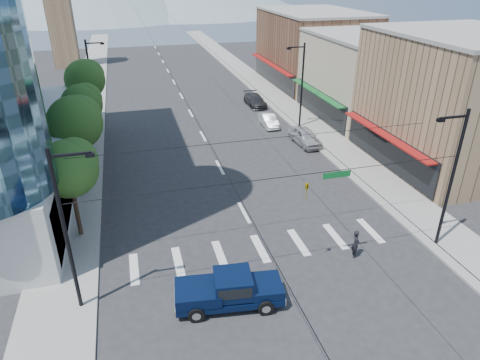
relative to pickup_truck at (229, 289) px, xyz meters
The scene contains 19 objects.
ground 4.44m from the pickup_truck, 40.32° to the left, with size 160.00×160.00×0.00m, color #28282B.
sidewalk_left 43.68m from the pickup_truck, 101.49° to the left, with size 4.00×120.00×0.15m, color gray.
sidewalk_right 45.46m from the pickup_truck, 70.33° to the left, with size 4.00×120.00×0.15m, color gray.
shop_near 26.96m from the pickup_truck, 28.78° to the left, with size 12.00×14.00×11.00m, color #8C6B4C.
shop_mid 35.68m from the pickup_truck, 49.00° to the left, with size 12.00×14.00×9.00m, color tan.
shop_far 48.89m from the pickup_truck, 61.44° to the left, with size 12.00×18.00×10.00m, color brown.
clock_tower 66.83m from the pickup_truck, 101.52° to the left, with size 4.80×4.80×20.40m.
tree_near 12.47m from the pickup_truck, 131.14° to the left, with size 3.65×3.64×6.71m.
tree_midnear 18.28m from the pickup_truck, 116.05° to the left, with size 4.09×4.09×7.52m.
tree_midfar 24.51m from the pickup_truck, 108.75° to the left, with size 3.65×3.64×6.71m.
tree_far 31.23m from the pickup_truck, 104.57° to the left, with size 4.09×4.09×7.52m.
signal_rig 5.36m from the pickup_truck, 27.27° to the left, with size 21.80×0.20×9.00m.
lamp_pole_nw 33.85m from the pickup_truck, 102.66° to the left, with size 2.00×0.25×9.00m.
lamp_pole_ne 28.73m from the pickup_truck, 60.62° to the left, with size 2.00×0.25×9.00m.
pickup_truck is the anchor object (origin of this frame).
pedestrian 8.69m from the pickup_truck, 13.75° to the left, with size 0.67×0.44×1.84m, color black.
parked_car_near 23.65m from the pickup_truck, 57.52° to the left, with size 1.91×4.75×1.62m, color #B8B9BD.
parked_car_mid 28.24m from the pickup_truck, 67.26° to the left, with size 1.41×4.04×1.33m, color silver.
parked_car_far 35.72m from the pickup_truck, 70.87° to the left, with size 2.00×4.93×1.43m, color #2F3032.
Camera 1 is at (-7.21, -19.56, 16.03)m, focal length 32.00 mm.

